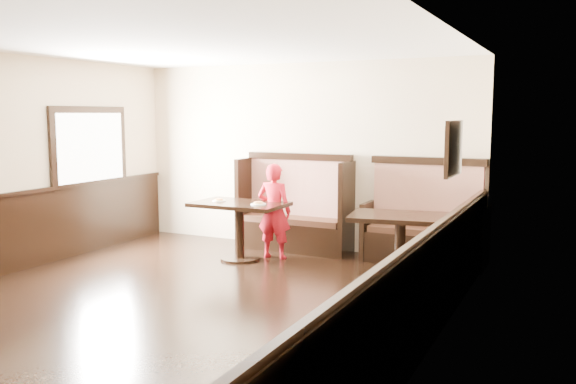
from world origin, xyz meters
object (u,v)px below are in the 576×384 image
Objects in this scene: table_main at (240,216)px; table_neighbor at (400,232)px; booth_neighbor at (424,228)px; child at (274,211)px; booth_main at (296,215)px.

table_neighbor is (2.34, -0.17, -0.00)m from table_main.
booth_neighbor is 2.56m from table_main.
table_main is 0.49m from child.
booth_main is 1.29× the size of child.
table_neighbor is at bearing -3.73° from table_main.
booth_neighbor reaches higher than child.
child is (-1.97, -0.66, 0.20)m from booth_neighbor.
booth_main is 1.34× the size of table_neighbor.
booth_neighbor is at bearing -0.05° from booth_main.
booth_neighbor reaches higher than table_neighbor.
child is at bearing -92.07° from booth_main.
child is (-1.95, 0.47, 0.05)m from table_neighbor.
table_main is 0.95× the size of child.
child reaches higher than table_main.
table_main is (-2.36, -0.97, 0.14)m from booth_neighbor.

